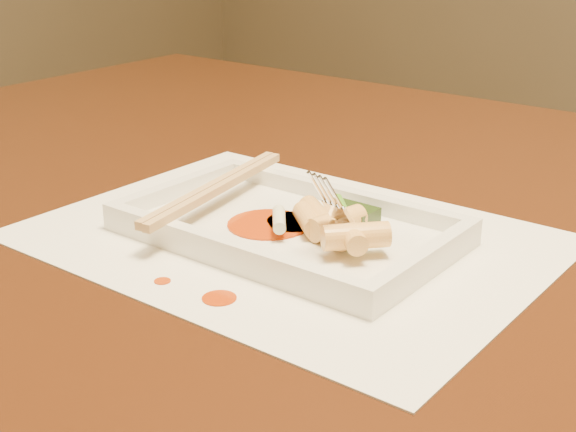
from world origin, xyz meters
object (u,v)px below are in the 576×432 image
Objects in this scene: chopstick_a at (212,187)px; fork at (378,149)px; plate_base at (288,232)px; table at (366,301)px; placemat at (288,238)px.

chopstick_a is 1.47× the size of fork.
table is at bearing 86.80° from plate_base.
table is at bearing 86.80° from placemat.
placemat is 0.11m from fork.
placemat is (-0.01, -0.11, 0.10)m from table.
chopstick_a is (-0.08, 0.00, 0.02)m from plate_base.
plate_base reaches higher than placemat.
plate_base is at bearing 0.00° from chopstick_a.
fork is (0.07, 0.02, 0.08)m from placemat.
chopstick_a reaches higher than placemat.
plate_base is 1.26× the size of chopstick_a.
fork is (0.06, -0.10, 0.18)m from table.
chopstick_a is at bearing -173.25° from fork.
chopstick_a is at bearing -127.77° from table.
plate_base is at bearing -165.58° from fork.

